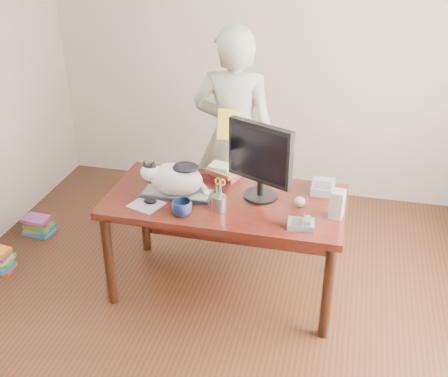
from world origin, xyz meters
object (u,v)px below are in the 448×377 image
phone (301,224)px  mouse (150,201)px  desk (228,211)px  calculator (323,187)px  book_pile_b (38,225)px  pen_cup (219,201)px  coffee_mug (182,208)px  keyboard (177,194)px  book_stack (222,172)px  speaker (337,204)px  baseball (300,202)px  person (234,137)px  monitor (260,158)px  cat (174,178)px

phone → mouse: bearing=172.2°
phone → desk: bearing=144.1°
calculator → book_pile_b: (-2.35, 0.09, -0.71)m
pen_cup → coffee_mug: pen_cup is taller
coffee_mug → book_pile_b: 1.79m
keyboard → pen_cup: size_ratio=2.05×
mouse → book_stack: (0.37, 0.49, 0.02)m
speaker → baseball: size_ratio=2.61×
person → calculator: bearing=144.1°
person → book_stack: bearing=89.3°
person → book_pile_b: size_ratio=6.81×
monitor → baseball: 0.39m
desk → baseball: (0.50, -0.08, 0.18)m
keyboard → person: (0.22, 0.79, 0.11)m
pen_cup → phone: (0.54, -0.08, -0.04)m
keyboard → book_pile_b: size_ratio=1.88×
keyboard → coffee_mug: (0.11, -0.24, 0.04)m
coffee_mug → phone: size_ratio=0.76×
keyboard → person: size_ratio=0.28×
speaker → pen_cup: bearing=-163.3°
cat → speaker: 1.08m
desk → speaker: bearing=-11.5°
desk → calculator: size_ratio=7.67×
calculator → coffee_mug: bearing=-146.9°
baseball → monitor: bearing=170.1°
coffee_mug → book_pile_b: size_ratio=0.50×
keyboard → book_stack: bearing=53.8°
pen_cup → calculator: bearing=34.0°
monitor → book_stack: (-0.31, 0.25, -0.26)m
cat → coffee_mug: size_ratio=3.62×
phone → speaker: 0.27m
phone → speaker: bearing=37.0°
desk → mouse: 0.57m
phone → baseball: bearing=94.5°
pen_cup → person: size_ratio=0.13×
monitor → cat: bearing=-145.8°
keyboard → book_pile_b: keyboard is taller
cat → calculator: (0.97, 0.30, -0.11)m
desk → keyboard: keyboard is taller
cat → desk: bearing=17.8°
book_stack → person: person is taller
book_stack → coffee_mug: bearing=-82.5°
desk → cat: (-0.35, -0.12, 0.28)m
monitor → coffee_mug: 0.60m
coffee_mug → book_stack: 0.60m
desk → book_pile_b: 1.82m
speaker → desk: bearing=178.0°
keyboard → calculator: calculator is taller
mouse → person: bearing=88.1°
cat → book_stack: (0.25, 0.35, -0.10)m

